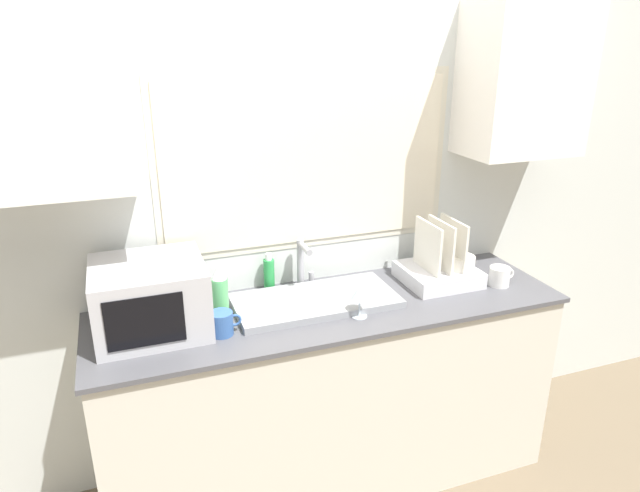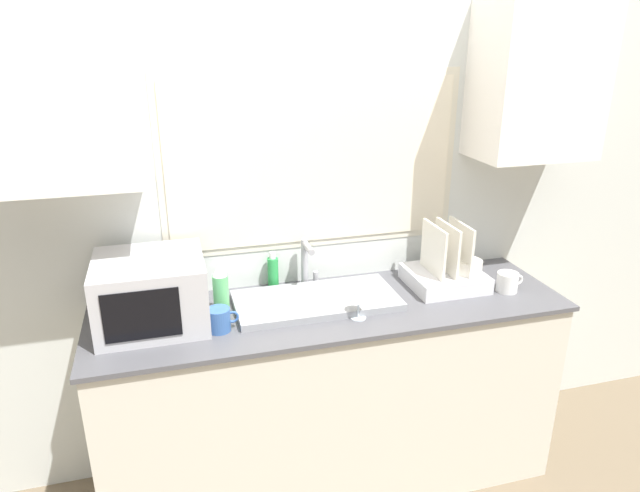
# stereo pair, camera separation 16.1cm
# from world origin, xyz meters

# --- Properties ---
(countertop) EXTENTS (1.98, 0.59, 0.89)m
(countertop) POSITION_xyz_m (0.00, 0.28, 0.44)
(countertop) COLOR beige
(countertop) RESTS_ON ground_plane
(wall_back) EXTENTS (6.00, 0.38, 2.60)m
(wall_back) POSITION_xyz_m (0.00, 0.55, 1.39)
(wall_back) COLOR silver
(wall_back) RESTS_ON ground_plane
(sink_basin) EXTENTS (0.68, 0.33, 0.03)m
(sink_basin) POSITION_xyz_m (-0.06, 0.31, 0.90)
(sink_basin) COLOR gray
(sink_basin) RESTS_ON countertop
(faucet) EXTENTS (0.08, 0.14, 0.22)m
(faucet) POSITION_xyz_m (-0.05, 0.49, 1.01)
(faucet) COLOR #99999E
(faucet) RESTS_ON countertop
(microwave) EXTENTS (0.41, 0.39, 0.27)m
(microwave) POSITION_xyz_m (-0.72, 0.32, 1.02)
(microwave) COLOR #B2B2B7
(microwave) RESTS_ON countertop
(dish_rack) EXTENTS (0.32, 0.30, 0.29)m
(dish_rack) POSITION_xyz_m (0.55, 0.33, 0.96)
(dish_rack) COLOR silver
(dish_rack) RESTS_ON countertop
(spray_bottle) EXTENTS (0.06, 0.06, 0.22)m
(spray_bottle) POSITION_xyz_m (-0.45, 0.34, 0.99)
(spray_bottle) COLOR #59B266
(spray_bottle) RESTS_ON countertop
(soap_bottle) EXTENTS (0.05, 0.05, 0.17)m
(soap_bottle) POSITION_xyz_m (-0.20, 0.52, 0.96)
(soap_bottle) COLOR #268C3F
(soap_bottle) RESTS_ON countertop
(mug_near_sink) EXTENTS (0.12, 0.09, 0.09)m
(mug_near_sink) POSITION_xyz_m (-0.48, 0.19, 0.93)
(mug_near_sink) COLOR #335999
(mug_near_sink) RESTS_ON countertop
(wine_glass) EXTENTS (0.07, 0.07, 0.14)m
(wine_glass) POSITION_xyz_m (0.07, 0.14, 0.99)
(wine_glass) COLOR silver
(wine_glass) RESTS_ON countertop
(mug_by_rack) EXTENTS (0.12, 0.09, 0.09)m
(mug_by_rack) POSITION_xyz_m (0.78, 0.20, 0.93)
(mug_by_rack) COLOR white
(mug_by_rack) RESTS_ON countertop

